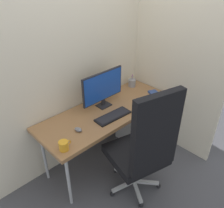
# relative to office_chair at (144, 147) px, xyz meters

# --- Properties ---
(ground_plane) EXTENTS (8.00, 8.00, 0.00)m
(ground_plane) POSITION_rel_office_chair_xyz_m (0.14, 0.65, -0.66)
(ground_plane) COLOR #4C4C51
(wall_back) EXTENTS (2.57, 0.04, 2.80)m
(wall_back) POSITION_rel_office_chair_xyz_m (0.14, 0.99, 0.74)
(wall_back) COLOR beige
(wall_back) RESTS_ON ground_plane
(wall_side_right) EXTENTS (0.04, 1.56, 2.80)m
(wall_side_right) POSITION_rel_office_chair_xyz_m (0.98, 0.51, 0.74)
(wall_side_right) COLOR beige
(wall_side_right) RESTS_ON ground_plane
(desk) EXTENTS (1.63, 0.62, 0.70)m
(desk) POSITION_rel_office_chair_xyz_m (0.14, 0.65, 0.00)
(desk) COLOR #996B42
(desk) RESTS_ON ground_plane
(office_chair) EXTENTS (0.63, 0.65, 1.28)m
(office_chair) POSITION_rel_office_chair_xyz_m (0.00, 0.00, 0.00)
(office_chair) COLOR black
(office_chair) RESTS_ON ground_plane
(filing_cabinet) EXTENTS (0.40, 0.51, 0.61)m
(filing_cabinet) POSITION_rel_office_chair_xyz_m (0.68, 0.61, -0.35)
(filing_cabinet) COLOR silver
(filing_cabinet) RESTS_ON ground_plane
(monitor) EXTENTS (0.56, 0.12, 0.41)m
(monitor) POSITION_rel_office_chair_xyz_m (0.17, 0.75, 0.28)
(monitor) COLOR black
(monitor) RESTS_ON desk
(keyboard) EXTENTS (0.42, 0.17, 0.02)m
(keyboard) POSITION_rel_office_chair_xyz_m (0.09, 0.51, 0.06)
(keyboard) COLOR black
(keyboard) RESTS_ON desk
(mouse) EXTENTS (0.07, 0.09, 0.04)m
(mouse) POSITION_rel_office_chair_xyz_m (-0.33, 0.57, 0.07)
(mouse) COLOR slate
(mouse) RESTS_ON desk
(pen_holder) EXTENTS (0.10, 0.10, 0.16)m
(pen_holder) POSITION_rel_office_chair_xyz_m (0.77, 0.85, 0.10)
(pen_holder) COLOR gray
(pen_holder) RESTS_ON desk
(notebook) EXTENTS (0.16, 0.19, 0.02)m
(notebook) POSITION_rel_office_chair_xyz_m (0.80, 0.49, 0.06)
(notebook) COLOR #334C8C
(notebook) RESTS_ON desk
(coffee_mug) EXTENTS (0.12, 0.09, 0.09)m
(coffee_mug) POSITION_rel_office_chair_xyz_m (-0.58, 0.44, 0.09)
(coffee_mug) COLOR orange
(coffee_mug) RESTS_ON desk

